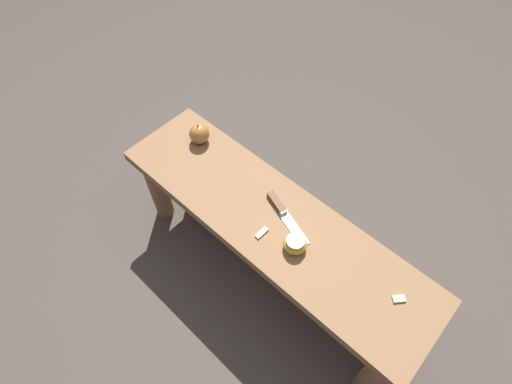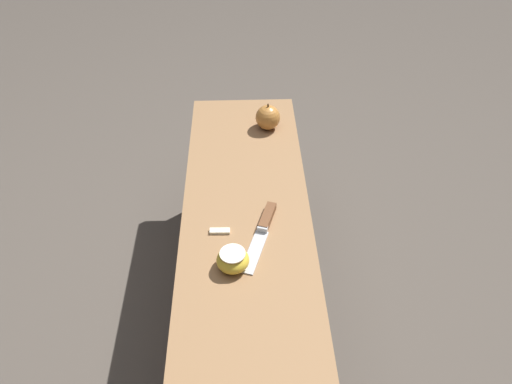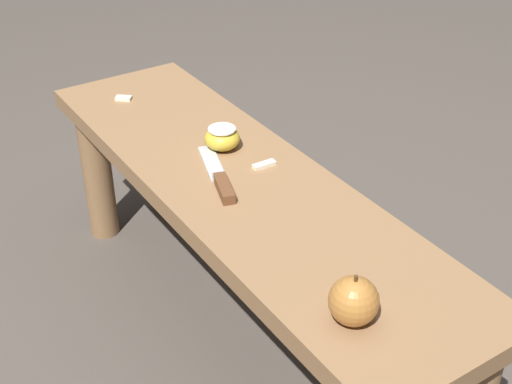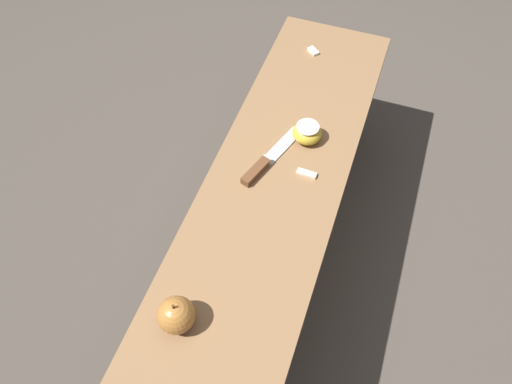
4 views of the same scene
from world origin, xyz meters
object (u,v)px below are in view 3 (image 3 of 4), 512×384
object	(u,v)px
wooden_bench	(241,218)
knife	(220,180)
apple_cut	(222,138)
apple_whole	(354,301)

from	to	relation	value
wooden_bench	knife	xyz separation A→B (m)	(0.01, 0.04, 0.10)
wooden_bench	apple_cut	xyz separation A→B (m)	(0.13, -0.03, 0.12)
wooden_bench	knife	bearing A→B (deg)	80.73
apple_cut	knife	bearing A→B (deg)	147.49
knife	apple_whole	bearing A→B (deg)	-166.02
apple_whole	apple_cut	bearing A→B (deg)	-11.00
wooden_bench	apple_cut	size ratio (longest dim) A/B	16.02
apple_cut	apple_whole	bearing A→B (deg)	169.00
wooden_bench	apple_whole	xyz separation A→B (m)	(-0.43, 0.07, 0.13)
apple_whole	knife	bearing A→B (deg)	-4.27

